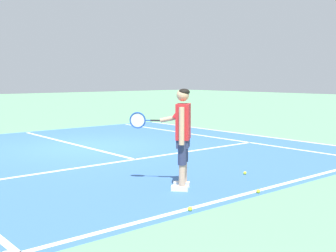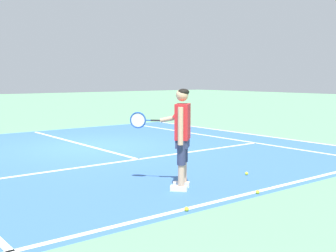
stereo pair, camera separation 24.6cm
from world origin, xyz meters
name	(u,v)px [view 1 (the left image)]	position (x,y,z in m)	size (l,w,h in m)	color
ground_plane	(85,147)	(0.00, 0.00, 0.00)	(80.00, 80.00, 0.00)	#609E70
court_inner_surface	(103,152)	(0.00, -0.94, 0.00)	(10.98, 10.40, 0.00)	#3866A8
line_baseline	(259,190)	(0.00, -5.95, 0.00)	(10.98, 0.10, 0.01)	white
line_service	(135,159)	(0.00, -2.34, 0.00)	(8.23, 0.10, 0.01)	white
line_centre_service	(70,143)	(0.00, 0.86, 0.00)	(0.10, 6.40, 0.01)	white
line_singles_right	(215,137)	(4.12, -0.94, 0.00)	(0.10, 10.00, 0.01)	white
line_doubles_right	(243,134)	(5.49, -0.94, 0.00)	(0.10, 10.00, 0.01)	white
tennis_player	(182,132)	(-0.93, -5.02, 0.99)	(0.70, 1.18, 1.71)	white
tennis_ball_near_feet	(245,173)	(0.75, -5.01, 0.03)	(0.07, 0.07, 0.07)	#CCE02D
tennis_ball_by_baseline	(258,191)	(-0.15, -6.04, 0.03)	(0.07, 0.07, 0.07)	#CCE02D
tennis_ball_mid_court	(190,209)	(-1.66, -6.03, 0.03)	(0.07, 0.07, 0.07)	#CCE02D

